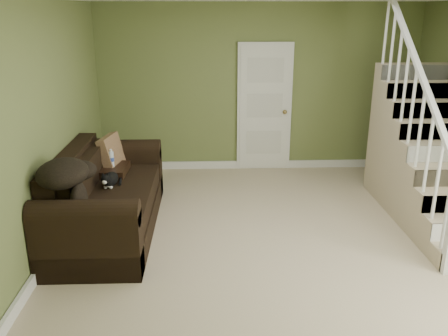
{
  "coord_description": "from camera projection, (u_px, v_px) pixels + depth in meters",
  "views": [
    {
      "loc": [
        -0.8,
        -4.68,
        2.51
      ],
      "look_at": [
        -0.63,
        0.2,
        0.85
      ],
      "focal_mm": 38.0,
      "sensor_mm": 36.0,
      "label": 1
    }
  ],
  "objects": [
    {
      "name": "floor",
      "position": [
        281.0,
        246.0,
        5.26
      ],
      "size": [
        5.0,
        5.5,
        0.01
      ],
      "primitive_type": "cube",
      "color": "tan",
      "rests_on": "ground"
    },
    {
      "name": "wall_back",
      "position": [
        258.0,
        89.0,
        7.44
      ],
      "size": [
        5.0,
        0.04,
        2.6
      ],
      "primitive_type": "cube",
      "color": "olive",
      "rests_on": "floor"
    },
    {
      "name": "wall_front",
      "position": [
        379.0,
        277.0,
        2.24
      ],
      "size": [
        5.0,
        0.04,
        2.6
      ],
      "primitive_type": "cube",
      "color": "olive",
      "rests_on": "floor"
    },
    {
      "name": "wall_left",
      "position": [
        39.0,
        135.0,
        4.76
      ],
      "size": [
        0.04,
        5.5,
        2.6
      ],
      "primitive_type": "cube",
      "color": "olive",
      "rests_on": "floor"
    },
    {
      "name": "baseboard_back",
      "position": [
        257.0,
        164.0,
        7.81
      ],
      "size": [
        5.0,
        0.04,
        0.12
      ],
      "primitive_type": "cube",
      "color": "white",
      "rests_on": "floor"
    },
    {
      "name": "baseboard_left",
      "position": [
        56.0,
        245.0,
        5.15
      ],
      "size": [
        0.04,
        5.5,
        0.12
      ],
      "primitive_type": "cube",
      "color": "white",
      "rests_on": "floor"
    },
    {
      "name": "door",
      "position": [
        264.0,
        108.0,
        7.5
      ],
      "size": [
        0.86,
        0.12,
        2.02
      ],
      "color": "white",
      "rests_on": "floor"
    },
    {
      "name": "staircase",
      "position": [
        427.0,
        162.0,
        6.03
      ],
      "size": [
        1.0,
        2.51,
        2.82
      ],
      "color": "tan",
      "rests_on": "floor"
    },
    {
      "name": "sofa",
      "position": [
        104.0,
        201.0,
        5.55
      ],
      "size": [
        1.04,
        2.4,
        0.95
      ],
      "color": "black",
      "rests_on": "floor"
    },
    {
      "name": "side_table",
      "position": [
        108.0,
        188.0,
        6.09
      ],
      "size": [
        0.52,
        0.52,
        0.84
      ],
      "rotation": [
        0.0,
        0.0,
        -0.03
      ],
      "color": "black",
      "rests_on": "floor"
    },
    {
      "name": "cat",
      "position": [
        110.0,
        180.0,
        5.55
      ],
      "size": [
        0.21,
        0.46,
        0.22
      ],
      "rotation": [
        0.0,
        0.0,
        -0.13
      ],
      "color": "black",
      "rests_on": "sofa"
    },
    {
      "name": "banana",
      "position": [
        120.0,
        205.0,
        4.98
      ],
      "size": [
        0.15,
        0.19,
        0.05
      ],
      "primitive_type": "ellipsoid",
      "rotation": [
        0.0,
        0.0,
        0.59
      ],
      "color": "yellow",
      "rests_on": "sofa"
    },
    {
      "name": "throw_pillow",
      "position": [
        112.0,
        154.0,
        6.12
      ],
      "size": [
        0.31,
        0.51,
        0.49
      ],
      "primitive_type": "cube",
      "rotation": [
        0.0,
        -0.24,
        -0.18
      ],
      "color": "#513720",
      "rests_on": "sofa"
    },
    {
      "name": "throw_blanket",
      "position": [
        63.0,
        173.0,
        4.61
      ],
      "size": [
        0.52,
        0.67,
        0.26
      ],
      "primitive_type": "ellipsoid",
      "rotation": [
        0.0,
        0.0,
        0.06
      ],
      "color": "black",
      "rests_on": "sofa"
    }
  ]
}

